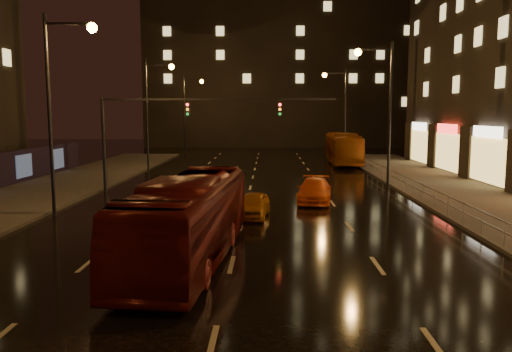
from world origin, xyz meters
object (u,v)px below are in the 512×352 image
Objects in this scene: bus_curb at (343,148)px; taxi_far at (315,190)px; bus_red at (190,219)px; taxi_near at (253,205)px.

bus_curb is 2.48× the size of taxi_far.
bus_red is 2.31× the size of taxi_far.
taxi_far is (-5.00, -22.58, -0.93)m from bus_curb.
bus_curb is 23.15m from taxi_far.
bus_curb is at bearing 79.16° from taxi_near.
bus_red is 7.85m from taxi_near.
bus_curb is at bearing 85.22° from taxi_far.
taxi_near is (-8.50, -27.13, -0.99)m from bus_curb.
taxi_far is at bearing 70.23° from bus_red.
taxi_near is 0.78× the size of taxi_far.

